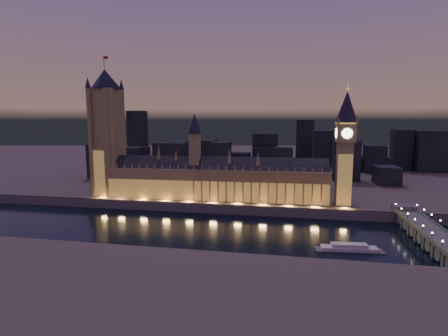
% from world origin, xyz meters
% --- Properties ---
extents(ground_plane, '(2000.00, 2000.00, 0.00)m').
position_xyz_m(ground_plane, '(0.00, 0.00, 0.00)').
color(ground_plane, black).
rests_on(ground_plane, ground).
extents(north_bank, '(2000.00, 960.00, 8.00)m').
position_xyz_m(north_bank, '(0.00, 520.00, 4.00)').
color(north_bank, '#534A44').
rests_on(north_bank, ground).
extents(embankment_wall, '(2000.00, 2.50, 8.00)m').
position_xyz_m(embankment_wall, '(0.00, 41.00, 4.00)').
color(embankment_wall, '#464A52').
rests_on(embankment_wall, ground).
extents(palace_of_westminster, '(202.00, 26.22, 78.00)m').
position_xyz_m(palace_of_westminster, '(-4.40, 61.74, 26.37)').
color(palace_of_westminster, olive).
rests_on(palace_of_westminster, north_bank).
extents(victoria_tower, '(31.68, 31.68, 131.22)m').
position_xyz_m(victoria_tower, '(-110.00, 61.93, 73.30)').
color(victoria_tower, olive).
rests_on(victoria_tower, north_bank).
extents(elizabeth_tower, '(18.00, 18.00, 102.68)m').
position_xyz_m(elizabeth_tower, '(108.00, 61.92, 65.09)').
color(elizabeth_tower, olive).
rests_on(elizabeth_tower, north_bank).
extents(westminster_bridge, '(16.42, 113.00, 15.90)m').
position_xyz_m(westminster_bridge, '(152.45, -3.46, 6.00)').
color(westminster_bridge, '#464A52').
rests_on(westminster_bridge, ground).
extents(river_boat, '(41.66, 13.02, 4.50)m').
position_xyz_m(river_boat, '(99.53, -28.80, 1.56)').
color(river_boat, '#464A52').
rests_on(river_boat, ground).
extents(city_backdrop, '(479.83, 215.63, 87.21)m').
position_xyz_m(city_backdrop, '(37.73, 246.34, 31.28)').
color(city_backdrop, black).
rests_on(city_backdrop, north_bank).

